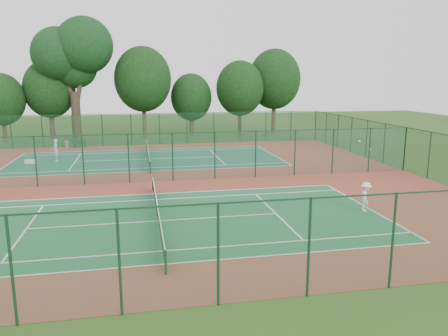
{
  "coord_description": "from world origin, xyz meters",
  "views": [
    {
      "loc": [
        -0.82,
        -30.87,
        7.29
      ],
      "look_at": [
        4.53,
        -3.86,
        1.6
      ],
      "focal_mm": 35.0,
      "sensor_mm": 36.0,
      "label": 1
    }
  ],
  "objects_px": {
    "player_near": "(365,197)",
    "bench": "(79,144)",
    "big_tree": "(73,53)",
    "kit_bag": "(30,162)",
    "player_far": "(56,150)",
    "trash_bin": "(67,144)"
  },
  "relations": [
    {
      "from": "player_near",
      "to": "bench",
      "type": "xyz_separation_m",
      "value": [
        -18.41,
        26.67,
        -0.39
      ]
    },
    {
      "from": "bench",
      "to": "kit_bag",
      "type": "bearing_deg",
      "value": -108.29
    },
    {
      "from": "player_near",
      "to": "big_tree",
      "type": "bearing_deg",
      "value": 52.14
    },
    {
      "from": "bench",
      "to": "kit_bag",
      "type": "distance_m",
      "value": 8.83
    },
    {
      "from": "player_near",
      "to": "big_tree",
      "type": "distance_m",
      "value": 39.07
    },
    {
      "from": "trash_bin",
      "to": "kit_bag",
      "type": "relative_size",
      "value": 0.89
    },
    {
      "from": "trash_bin",
      "to": "big_tree",
      "type": "relative_size",
      "value": 0.06
    },
    {
      "from": "player_near",
      "to": "player_far",
      "type": "bearing_deg",
      "value": 67.37
    },
    {
      "from": "bench",
      "to": "kit_bag",
      "type": "relative_size",
      "value": 1.61
    },
    {
      "from": "player_near",
      "to": "bench",
      "type": "distance_m",
      "value": 32.41
    },
    {
      "from": "player_far",
      "to": "trash_bin",
      "type": "distance_m",
      "value": 7.59
    },
    {
      "from": "player_near",
      "to": "big_tree",
      "type": "height_order",
      "value": "big_tree"
    },
    {
      "from": "kit_bag",
      "to": "bench",
      "type": "bearing_deg",
      "value": 93.07
    },
    {
      "from": "big_tree",
      "to": "kit_bag",
      "type": "bearing_deg",
      "value": -99.2
    },
    {
      "from": "player_far",
      "to": "big_tree",
      "type": "xyz_separation_m",
      "value": [
        0.28,
        13.7,
        9.05
      ]
    },
    {
      "from": "bench",
      "to": "big_tree",
      "type": "height_order",
      "value": "big_tree"
    },
    {
      "from": "kit_bag",
      "to": "big_tree",
      "type": "distance_m",
      "value": 17.59
    },
    {
      "from": "bench",
      "to": "big_tree",
      "type": "relative_size",
      "value": 0.1
    },
    {
      "from": "player_far",
      "to": "kit_bag",
      "type": "xyz_separation_m",
      "value": [
        -2.05,
        -0.67,
        -0.83
      ]
    },
    {
      "from": "kit_bag",
      "to": "player_near",
      "type": "bearing_deg",
      "value": -17.03
    },
    {
      "from": "trash_bin",
      "to": "big_tree",
      "type": "height_order",
      "value": "big_tree"
    },
    {
      "from": "trash_bin",
      "to": "big_tree",
      "type": "distance_m",
      "value": 11.44
    }
  ]
}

